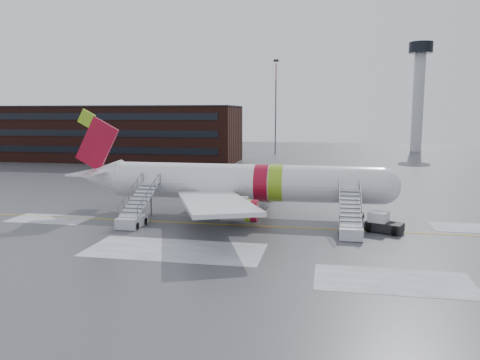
% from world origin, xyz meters
% --- Properties ---
extents(ground, '(260.00, 260.00, 0.00)m').
position_xyz_m(ground, '(0.00, 0.00, 0.00)').
color(ground, '#494C4F').
rests_on(ground, ground).
extents(airliner, '(35.03, 32.97, 11.18)m').
position_xyz_m(airliner, '(-3.96, 3.79, 3.42)').
color(airliner, white).
rests_on(airliner, ground).
extents(airstair_fwd, '(2.05, 7.70, 3.48)m').
position_xyz_m(airstair_fwd, '(7.75, -2.75, 1.06)').
color(airstair_fwd, silver).
rests_on(airstair_fwd, ground).
extents(airstair_aft, '(2.05, 7.70, 3.48)m').
position_xyz_m(airstair_aft, '(-12.46, -2.75, 1.06)').
color(airstair_aft, silver).
rests_on(airstair_aft, ground).
extents(pushback_tug, '(3.59, 3.22, 1.81)m').
position_xyz_m(pushback_tug, '(10.68, -1.03, 0.80)').
color(pushback_tug, black).
rests_on(pushback_tug, ground).
extents(terminal_building, '(62.00, 16.11, 12.30)m').
position_xyz_m(terminal_building, '(-45.00, 54.98, 6.20)').
color(terminal_building, '#3F1E16').
rests_on(terminal_building, ground).
extents(control_tower, '(6.40, 6.40, 30.00)m').
position_xyz_m(control_tower, '(30.00, 95.00, 18.75)').
color(control_tower, '#B2B5BA').
rests_on(control_tower, ground).
extents(light_mast_far_n, '(1.20, 1.20, 24.25)m').
position_xyz_m(light_mast_far_n, '(-8.00, 78.00, 13.84)').
color(light_mast_far_n, '#595B60').
rests_on(light_mast_far_n, ground).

